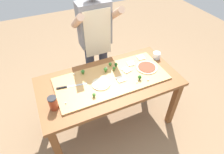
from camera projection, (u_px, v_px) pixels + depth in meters
name	position (u px, v px, depth m)	size (l,w,h in m)	color
ground_plane	(110.00, 120.00, 2.67)	(8.00, 8.00, 0.00)	#896B4C
prep_table	(109.00, 87.00, 2.22)	(1.61, 0.81, 0.77)	brown
cutting_board	(111.00, 79.00, 2.15)	(1.27, 0.56, 0.02)	tan
chefs_knife	(67.00, 87.00, 2.04)	(0.33, 0.07, 0.02)	#B7BABF
pizza_whole_tomato_red	(147.00, 67.00, 2.28)	(0.25, 0.25, 0.02)	beige
pizza_whole_cheese_artichoke	(101.00, 84.00, 2.07)	(0.21, 0.21, 0.02)	beige
pizza_slice_near_left	(121.00, 79.00, 2.13)	(0.09, 0.09, 0.01)	silver
pizza_slice_far_right	(131.00, 63.00, 2.34)	(0.09, 0.09, 0.01)	silver
pizza_slice_far_left	(127.00, 70.00, 2.25)	(0.10, 0.10, 0.01)	silver
pizza_slice_near_right	(141.00, 57.00, 2.43)	(0.09, 0.09, 0.01)	silver
broccoli_floret_back_mid	(94.00, 95.00, 1.92)	(0.04, 0.04, 0.05)	#487A23
broccoli_floret_front_mid	(114.00, 68.00, 2.23)	(0.03, 0.03, 0.05)	#3F7220
broccoli_floret_front_right	(110.00, 64.00, 2.29)	(0.04, 0.04, 0.05)	#487A23
broccoli_floret_center_right	(83.00, 72.00, 2.18)	(0.04, 0.04, 0.06)	#3F7220
broccoli_floret_back_left	(116.00, 65.00, 2.28)	(0.04, 0.04, 0.06)	#2C5915
broccoli_floret_center_left	(105.00, 69.00, 2.20)	(0.04, 0.04, 0.06)	#487A23
broccoli_floret_front_left	(140.00, 77.00, 2.11)	(0.04, 0.04, 0.06)	#366618
cheese_crumble_a	(148.00, 80.00, 2.12)	(0.01, 0.01, 0.01)	white
cheese_crumble_b	(106.00, 68.00, 2.27)	(0.02, 0.02, 0.02)	white
cheese_crumble_c	(137.00, 82.00, 2.09)	(0.01, 0.01, 0.01)	silver
cheese_crumble_d	(66.00, 103.00, 1.87)	(0.01, 0.01, 0.01)	silver
cheese_crumble_e	(74.00, 74.00, 2.19)	(0.01, 0.01, 0.01)	silver
flour_cup	(156.00, 56.00, 2.44)	(0.10, 0.10, 0.08)	white
sauce_jar	(53.00, 103.00, 1.80)	(0.09, 0.09, 0.15)	#99381E
cook_center	(95.00, 37.00, 2.42)	(0.54, 0.39, 1.67)	#333847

